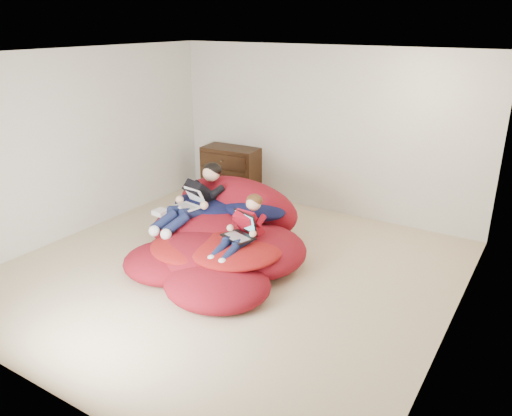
{
  "coord_description": "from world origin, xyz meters",
  "views": [
    {
      "loc": [
        3.11,
        -4.37,
        2.84
      ],
      "look_at": [
        0.12,
        0.41,
        0.7
      ],
      "focal_mm": 35.0,
      "sensor_mm": 36.0,
      "label": 1
    }
  ],
  "objects_px": {
    "laptop_black": "(241,230)",
    "laptop_white": "(191,201)",
    "beanbag_pile": "(221,237)",
    "dresser": "(231,172)",
    "younger_boy": "(244,226)",
    "older_boy": "(197,196)"
  },
  "relations": [
    {
      "from": "dresser",
      "to": "older_boy",
      "type": "relative_size",
      "value": 0.76
    },
    {
      "from": "laptop_white",
      "to": "laptop_black",
      "type": "bearing_deg",
      "value": -16.72
    },
    {
      "from": "laptop_white",
      "to": "laptop_black",
      "type": "distance_m",
      "value": 1.03
    },
    {
      "from": "dresser",
      "to": "older_boy",
      "type": "bearing_deg",
      "value": -68.7
    },
    {
      "from": "younger_boy",
      "to": "laptop_white",
      "type": "bearing_deg",
      "value": 165.81
    },
    {
      "from": "laptop_white",
      "to": "laptop_black",
      "type": "height_order",
      "value": "laptop_white"
    },
    {
      "from": "beanbag_pile",
      "to": "older_boy",
      "type": "bearing_deg",
      "value": 163.18
    },
    {
      "from": "dresser",
      "to": "laptop_black",
      "type": "relative_size",
      "value": 2.27
    },
    {
      "from": "laptop_black",
      "to": "beanbag_pile",
      "type": "bearing_deg",
      "value": 151.38
    },
    {
      "from": "older_boy",
      "to": "younger_boy",
      "type": "height_order",
      "value": "older_boy"
    },
    {
      "from": "laptop_white",
      "to": "laptop_black",
      "type": "relative_size",
      "value": 0.89
    },
    {
      "from": "dresser",
      "to": "laptop_white",
      "type": "bearing_deg",
      "value": -69.94
    },
    {
      "from": "beanbag_pile",
      "to": "older_boy",
      "type": "distance_m",
      "value": 0.65
    },
    {
      "from": "beanbag_pile",
      "to": "laptop_white",
      "type": "bearing_deg",
      "value": 177.18
    },
    {
      "from": "dresser",
      "to": "older_boy",
      "type": "distance_m",
      "value": 1.95
    },
    {
      "from": "dresser",
      "to": "younger_boy",
      "type": "bearing_deg",
      "value": -52.24
    },
    {
      "from": "beanbag_pile",
      "to": "younger_boy",
      "type": "bearing_deg",
      "value": -24.31
    },
    {
      "from": "laptop_black",
      "to": "laptop_white",
      "type": "bearing_deg",
      "value": 163.28
    },
    {
      "from": "dresser",
      "to": "laptop_black",
      "type": "xyz_separation_m",
      "value": [
        1.69,
        -2.22,
        0.13
      ]
    },
    {
      "from": "beanbag_pile",
      "to": "laptop_black",
      "type": "relative_size",
      "value": 5.74
    },
    {
      "from": "older_boy",
      "to": "younger_boy",
      "type": "bearing_deg",
      "value": -20.7
    },
    {
      "from": "laptop_white",
      "to": "laptop_black",
      "type": "xyz_separation_m",
      "value": [
        0.98,
        -0.29,
        -0.07
      ]
    }
  ]
}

